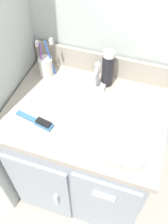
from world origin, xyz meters
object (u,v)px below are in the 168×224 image
Objects in this scene: toothbrush_cup at (46,66)px; hairbrush at (39,122)px; shaving_cream_can at (108,69)px; hand_towel at (125,149)px.

toothbrush_cup is 1.14× the size of hairbrush.
toothbrush_cup reaches higher than hairbrush.
hairbrush is at bearing -72.25° from toothbrush_cup.
toothbrush_cup is 0.32m from hairbrush.
shaving_cream_can is (0.30, 0.03, 0.04)m from toothbrush_cup.
shaving_cream_can is 0.40m from hand_towel.
shaving_cream_can is 1.00× the size of hand_towel.
toothbrush_cup is at bearing -174.64° from shaving_cream_can.
hand_towel is at bearing 6.37° from hairbrush.
toothbrush_cup reaches higher than hand_towel.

